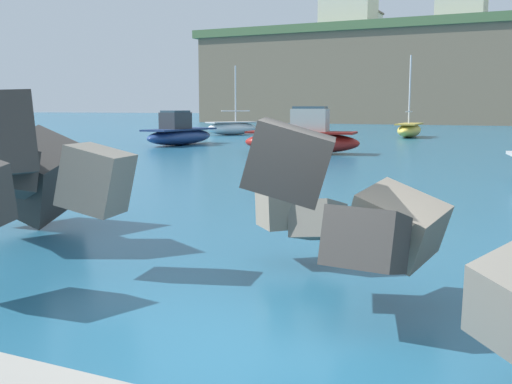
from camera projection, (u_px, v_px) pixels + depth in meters
name	position (u px, v px, depth m)	size (l,w,h in m)	color
ground_plane	(269.00, 339.00, 6.07)	(400.00, 400.00, 0.00)	#235B7A
breakwater_jetty	(313.00, 210.00, 6.97)	(30.50, 6.52, 2.72)	#605B56
boat_near_right	(409.00, 130.00, 46.48)	(1.84, 5.16, 6.16)	#EAC64C
boat_mid_left	(303.00, 138.00, 30.22)	(6.05, 2.79, 2.34)	maroon
boat_mid_centre	(232.00, 128.00, 50.54)	(3.82, 4.85, 5.70)	white
boat_far_left	(179.00, 134.00, 37.23)	(2.25, 6.16, 2.10)	navy
mooring_buoy_inner	(20.00, 173.00, 19.24)	(0.44, 0.44, 0.44)	yellow
headland_bluff	(503.00, 76.00, 91.43)	(86.22, 37.19, 13.87)	#756651
station_building_west	(348.00, 11.00, 92.83)	(8.08, 6.60, 5.99)	beige
station_building_central	(359.00, 27.00, 108.38)	(7.13, 7.86, 5.29)	silver
station_building_annex	(462.00, 1.00, 85.49)	(6.75, 7.20, 6.44)	beige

